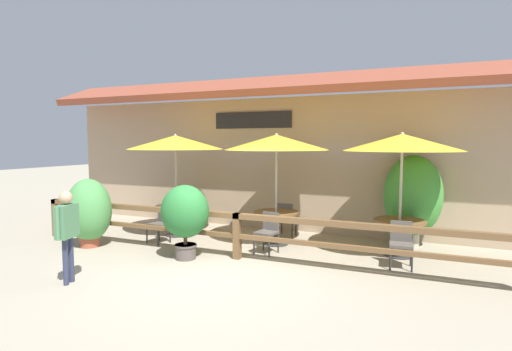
{
  "coord_description": "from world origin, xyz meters",
  "views": [
    {
      "loc": [
        3.5,
        -6.2,
        2.4
      ],
      "look_at": [
        0.24,
        1.48,
        1.7
      ],
      "focal_mm": 28.0,
      "sensor_mm": 36.0,
      "label": 1
    }
  ],
  "objects_px": {
    "chair_middle_streetside": "(268,230)",
    "dining_table_far": "(400,227)",
    "potted_plant_broad_leaf": "(413,196)",
    "pedestrian": "(67,224)",
    "chair_far_wallside": "(403,226)",
    "patio_umbrella_far": "(402,143)",
    "chair_far_streetside": "(401,242)",
    "potted_plant_tall_tropical": "(185,214)",
    "potted_plant_small_flowering": "(89,211)",
    "patio_umbrella_near": "(175,142)",
    "patio_umbrella_middle": "(276,143)",
    "dining_table_middle": "(276,218)",
    "chair_near_streetside": "(160,222)",
    "chair_middle_wallside": "(286,218)",
    "chair_near_wallside": "(195,211)",
    "dining_table_near": "(177,211)"
  },
  "relations": [
    {
      "from": "chair_near_streetside",
      "to": "potted_plant_tall_tropical",
      "type": "bearing_deg",
      "value": -24.06
    },
    {
      "from": "patio_umbrella_middle",
      "to": "chair_middle_wallside",
      "type": "distance_m",
      "value": 2.04
    },
    {
      "from": "dining_table_near",
      "to": "pedestrian",
      "type": "bearing_deg",
      "value": -85.05
    },
    {
      "from": "patio_umbrella_near",
      "to": "chair_near_wallside",
      "type": "distance_m",
      "value": 2.05
    },
    {
      "from": "chair_near_wallside",
      "to": "potted_plant_small_flowering",
      "type": "relative_size",
      "value": 0.56
    },
    {
      "from": "patio_umbrella_far",
      "to": "chair_far_streetside",
      "type": "distance_m",
      "value": 2.05
    },
    {
      "from": "patio_umbrella_middle",
      "to": "potted_plant_tall_tropical",
      "type": "relative_size",
      "value": 1.7
    },
    {
      "from": "patio_umbrella_middle",
      "to": "potted_plant_small_flowering",
      "type": "height_order",
      "value": "patio_umbrella_middle"
    },
    {
      "from": "potted_plant_broad_leaf",
      "to": "chair_far_streetside",
      "type": "bearing_deg",
      "value": -94.54
    },
    {
      "from": "chair_far_wallside",
      "to": "patio_umbrella_far",
      "type": "bearing_deg",
      "value": 85.67
    },
    {
      "from": "chair_near_wallside",
      "to": "dining_table_middle",
      "type": "relative_size",
      "value": 0.83
    },
    {
      "from": "dining_table_middle",
      "to": "patio_umbrella_middle",
      "type": "bearing_deg",
      "value": 90.0
    },
    {
      "from": "potted_plant_broad_leaf",
      "to": "pedestrian",
      "type": "distance_m",
      "value": 7.22
    },
    {
      "from": "potted_plant_small_flowering",
      "to": "patio_umbrella_far",
      "type": "bearing_deg",
      "value": 16.54
    },
    {
      "from": "chair_middle_streetside",
      "to": "dining_table_far",
      "type": "distance_m",
      "value": 2.77
    },
    {
      "from": "patio_umbrella_far",
      "to": "potted_plant_broad_leaf",
      "type": "distance_m",
      "value": 1.59
    },
    {
      "from": "chair_middle_streetside",
      "to": "potted_plant_tall_tropical",
      "type": "distance_m",
      "value": 1.82
    },
    {
      "from": "dining_table_near",
      "to": "chair_middle_wallside",
      "type": "xyz_separation_m",
      "value": [
        2.65,
        0.92,
        -0.13
      ]
    },
    {
      "from": "chair_near_streetside",
      "to": "chair_middle_streetside",
      "type": "height_order",
      "value": "same"
    },
    {
      "from": "dining_table_near",
      "to": "potted_plant_tall_tropical",
      "type": "xyz_separation_m",
      "value": [
        1.35,
        -1.68,
        0.32
      ]
    },
    {
      "from": "chair_far_wallside",
      "to": "potted_plant_small_flowering",
      "type": "xyz_separation_m",
      "value": [
        -6.63,
        -2.74,
        0.33
      ]
    },
    {
      "from": "chair_far_wallside",
      "to": "potted_plant_small_flowering",
      "type": "distance_m",
      "value": 7.18
    },
    {
      "from": "chair_far_streetside",
      "to": "potted_plant_tall_tropical",
      "type": "height_order",
      "value": "potted_plant_tall_tropical"
    },
    {
      "from": "patio_umbrella_near",
      "to": "patio_umbrella_far",
      "type": "bearing_deg",
      "value": 2.54
    },
    {
      "from": "chair_near_streetside",
      "to": "chair_middle_wallside",
      "type": "height_order",
      "value": "same"
    },
    {
      "from": "patio_umbrella_near",
      "to": "chair_far_streetside",
      "type": "bearing_deg",
      "value": -5.69
    },
    {
      "from": "patio_umbrella_middle",
      "to": "potted_plant_broad_leaf",
      "type": "xyz_separation_m",
      "value": [
        2.94,
        1.07,
        -1.23
      ]
    },
    {
      "from": "chair_near_wallside",
      "to": "patio_umbrella_middle",
      "type": "distance_m",
      "value": 3.29
    },
    {
      "from": "chair_near_wallside",
      "to": "chair_middle_streetside",
      "type": "height_order",
      "value": "same"
    },
    {
      "from": "chair_far_streetside",
      "to": "dining_table_near",
      "type": "bearing_deg",
      "value": 169.34
    },
    {
      "from": "chair_near_streetside",
      "to": "chair_near_wallside",
      "type": "height_order",
      "value": "same"
    },
    {
      "from": "patio_umbrella_middle",
      "to": "patio_umbrella_far",
      "type": "distance_m",
      "value": 2.73
    },
    {
      "from": "patio_umbrella_near",
      "to": "chair_far_wallside",
      "type": "bearing_deg",
      "value": 10.68
    },
    {
      "from": "chair_middle_wallside",
      "to": "potted_plant_broad_leaf",
      "type": "xyz_separation_m",
      "value": [
        2.95,
        0.31,
        0.66
      ]
    },
    {
      "from": "patio_umbrella_far",
      "to": "chair_far_wallside",
      "type": "relative_size",
      "value": 2.97
    },
    {
      "from": "dining_table_middle",
      "to": "pedestrian",
      "type": "bearing_deg",
      "value": -121.41
    },
    {
      "from": "patio_umbrella_far",
      "to": "chair_far_streetside",
      "type": "height_order",
      "value": "patio_umbrella_far"
    },
    {
      "from": "dining_table_near",
      "to": "potted_plant_broad_leaf",
      "type": "xyz_separation_m",
      "value": [
        5.6,
        1.23,
        0.54
      ]
    },
    {
      "from": "dining_table_near",
      "to": "chair_near_streetside",
      "type": "relative_size",
      "value": 1.21
    },
    {
      "from": "dining_table_middle",
      "to": "pedestrian",
      "type": "relative_size",
      "value": 0.67
    },
    {
      "from": "chair_near_wallside",
      "to": "dining_table_middle",
      "type": "xyz_separation_m",
      "value": [
        2.62,
        -0.63,
        0.13
      ]
    },
    {
      "from": "dining_table_far",
      "to": "chair_near_streetside",
      "type": "bearing_deg",
      "value": -169.07
    },
    {
      "from": "patio_umbrella_middle",
      "to": "potted_plant_tall_tropical",
      "type": "xyz_separation_m",
      "value": [
        -1.31,
        -1.84,
        -1.45
      ]
    },
    {
      "from": "chair_far_wallside",
      "to": "potted_plant_broad_leaf",
      "type": "bearing_deg",
      "value": -133.11
    },
    {
      "from": "potted_plant_small_flowering",
      "to": "pedestrian",
      "type": "xyz_separation_m",
      "value": [
        1.53,
        -1.96,
        0.19
      ]
    },
    {
      "from": "potted_plant_small_flowering",
      "to": "pedestrian",
      "type": "relative_size",
      "value": 0.99
    },
    {
      "from": "chair_near_streetside",
      "to": "dining_table_middle",
      "type": "distance_m",
      "value": 2.76
    },
    {
      "from": "chair_middle_streetside",
      "to": "potted_plant_broad_leaf",
      "type": "distance_m",
      "value": 3.46
    },
    {
      "from": "patio_umbrella_near",
      "to": "chair_far_streetside",
      "type": "relative_size",
      "value": 2.97
    },
    {
      "from": "chair_near_streetside",
      "to": "chair_near_wallside",
      "type": "bearing_deg",
      "value": 101.91
    }
  ]
}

